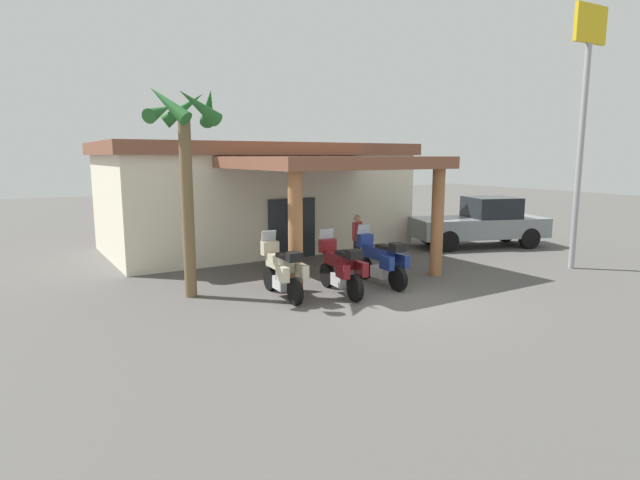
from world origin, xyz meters
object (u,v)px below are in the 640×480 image
motel_building (259,194)px  palm_tree_roadside (185,143)px  motorcycle_blue (381,260)px  roadside_sign (585,99)px  motorcycle_cream (282,270)px  pedestrian (357,236)px  motorcycle_maroon (341,268)px  pickup_truck_gray (482,223)px

motel_building → palm_tree_roadside: 7.54m
motel_building → motorcycle_blue: 7.43m
motel_building → roadside_sign: roadside_sign is taller
motel_building → motorcycle_cream: bearing=-110.8°
motorcycle_cream → pedestrian: (3.79, 2.37, 0.26)m
motorcycle_blue → palm_tree_roadside: bearing=73.3°
motel_building → motorcycle_blue: size_ratio=5.34×
motorcycle_maroon → pedestrian: bearing=-36.1°
motorcycle_cream → palm_tree_roadside: 3.93m
motel_building → pedestrian: bearing=-75.7°
motorcycle_blue → roadside_sign: (6.59, -1.20, 4.54)m
pedestrian → roadside_sign: bearing=-147.4°
motorcycle_cream → motorcycle_blue: same height
motel_building → motorcycle_blue: (0.60, -7.28, -1.38)m
motorcycle_cream → roadside_sign: 10.63m
motorcycle_cream → motorcycle_maroon: bearing=-105.5°
roadside_sign → motorcycle_cream: bearing=171.9°
motorcycle_blue → pedestrian: bearing=-20.0°
motorcycle_maroon → pickup_truck_gray: (8.58, 3.41, 0.24)m
motorcycle_cream → roadside_sign: (9.52, -1.36, 4.54)m
pedestrian → motorcycle_maroon: bearing=115.9°
palm_tree_roadside → pedestrian: bearing=11.3°
motorcycle_cream → pickup_truck_gray: pickup_truck_gray is taller
motorcycle_cream → roadside_sign: roadside_sign is taller
motorcycle_blue → roadside_sign: size_ratio=0.28×
palm_tree_roadside → motorcycle_cream: bearing=-31.1°
motorcycle_blue → roadside_sign: bearing=-101.6°
motel_building → pickup_truck_gray: motel_building is taller
motel_building → motorcycle_cream: motel_building is taller
pedestrian → pickup_truck_gray: (6.25, 0.61, -0.02)m
motorcycle_blue → roadside_sign: 8.09m
pickup_truck_gray → palm_tree_roadside: palm_tree_roadside is taller
pedestrian → palm_tree_roadside: 6.58m
pickup_truck_gray → roadside_sign: (-0.52, -4.34, 4.30)m
pedestrian → motorcycle_cream: bearing=97.6°
pickup_truck_gray → palm_tree_roadside: (-12.04, -1.77, 2.93)m
palm_tree_roadside → roadside_sign: 11.88m
motorcycle_blue → roadside_sign: roadside_sign is taller
motorcycle_blue → pickup_truck_gray: 7.77m
motorcycle_maroon → pedestrian: size_ratio=1.33×
motorcycle_cream → roadside_sign: size_ratio=0.28×
roadside_sign → pedestrian: bearing=147.0°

